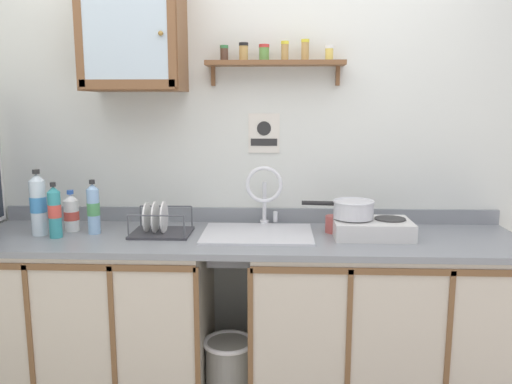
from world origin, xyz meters
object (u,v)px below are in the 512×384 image
at_px(bottle_opaque_white_0, 71,213).
at_px(bottle_detergent_teal_1, 55,212).
at_px(hot_plate_stove, 372,228).
at_px(dish_rack, 159,226).
at_px(trash_bin, 229,377).
at_px(warning_sign, 264,134).
at_px(bottle_water_clear_3, 38,204).
at_px(sink, 259,236).
at_px(saucepan, 353,208).
at_px(wall_cabinet, 133,32).
at_px(mug, 335,224).
at_px(bottle_water_blue_2, 93,209).

relative_size(bottle_opaque_white_0, bottle_detergent_teal_1, 0.78).
bearing_deg(bottle_detergent_teal_1, hot_plate_stove, 2.96).
xyz_separation_m(dish_rack, trash_bin, (0.36, -0.12, -0.75)).
bearing_deg(warning_sign, trash_bin, -111.83).
bearing_deg(bottle_detergent_teal_1, bottle_water_clear_3, 155.14).
bearing_deg(dish_rack, hot_plate_stove, -0.36).
height_order(sink, saucepan, sink).
distance_m(bottle_water_clear_3, warning_sign, 1.21).
xyz_separation_m(saucepan, wall_cabinet, (-1.10, 0.13, 0.87)).
bearing_deg(mug, bottle_detergent_teal_1, -173.46).
height_order(mug, wall_cabinet, wall_cabinet).
bearing_deg(bottle_water_blue_2, dish_rack, 0.35).
xyz_separation_m(sink, hot_plate_stove, (0.56, -0.03, 0.06)).
distance_m(hot_plate_stove, bottle_water_blue_2, 1.40).
xyz_separation_m(dish_rack, mug, (0.89, 0.07, 0.00)).
bearing_deg(dish_rack, saucepan, 0.77).
height_order(hot_plate_stove, bottle_detergent_teal_1, bottle_detergent_teal_1).
bearing_deg(dish_rack, wall_cabinet, 132.75).
bearing_deg(hot_plate_stove, trash_bin, -171.25).
bearing_deg(dish_rack, mug, 4.58).
xyz_separation_m(saucepan, mug, (-0.08, 0.06, -0.09)).
height_order(saucepan, bottle_opaque_white_0, bottle_opaque_white_0).
bearing_deg(warning_sign, mug, -30.72).
relative_size(bottle_water_blue_2, dish_rack, 0.93).
bearing_deg(trash_bin, warning_sign, 68.17).
xyz_separation_m(bottle_detergent_teal_1, wall_cabinet, (0.36, 0.23, 0.88)).
bearing_deg(mug, sink, -173.02).
bearing_deg(warning_sign, wall_cabinet, -167.43).
bearing_deg(trash_bin, dish_rack, 162.05).
bearing_deg(bottle_detergent_teal_1, trash_bin, -1.90).
xyz_separation_m(bottle_detergent_teal_1, dish_rack, (0.49, 0.09, -0.09)).
relative_size(hot_plate_stove, trash_bin, 0.93).
bearing_deg(warning_sign, bottle_water_blue_2, -161.04).
distance_m(bottle_opaque_white_0, trash_bin, 1.16).
bearing_deg(warning_sign, sink, -94.07).
xyz_separation_m(bottle_opaque_white_0, dish_rack, (0.47, -0.05, -0.05)).
distance_m(sink, dish_rack, 0.50).
bearing_deg(saucepan, mug, 144.12).
xyz_separation_m(saucepan, bottle_water_blue_2, (-1.30, -0.02, -0.01)).
xyz_separation_m(bottle_water_blue_2, bottle_water_clear_3, (-0.26, -0.04, 0.03)).
relative_size(hot_plate_stove, bottle_detergent_teal_1, 1.38).
relative_size(saucepan, bottle_detergent_teal_1, 1.31).
bearing_deg(hot_plate_stove, dish_rack, 179.64).
relative_size(saucepan, bottle_water_clear_3, 1.09).
height_order(bottle_water_blue_2, trash_bin, bottle_water_blue_2).
relative_size(bottle_detergent_teal_1, wall_cabinet, 0.47).
relative_size(dish_rack, trash_bin, 0.72).
xyz_separation_m(bottle_opaque_white_0, bottle_water_clear_3, (-0.13, -0.09, 0.06)).
distance_m(bottle_water_blue_2, mug, 1.22).
relative_size(bottle_water_blue_2, bottle_water_clear_3, 0.83).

